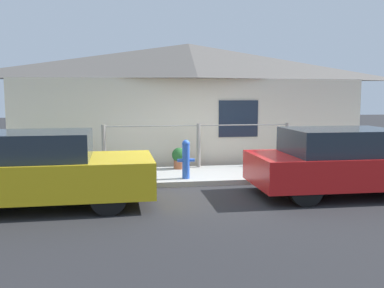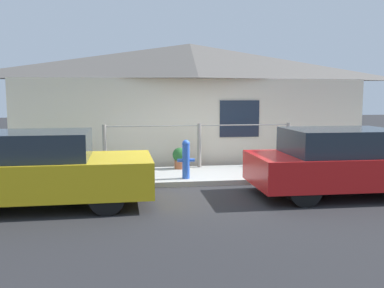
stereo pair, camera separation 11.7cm
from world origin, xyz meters
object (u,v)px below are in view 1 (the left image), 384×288
(fire_hydrant, at_px, (186,158))
(potted_plant_near_hydrant, at_px, (179,157))
(car_left, at_px, (32,169))
(car_right, at_px, (345,162))
(potted_plant_by_fence, at_px, (42,160))

(fire_hydrant, distance_m, potted_plant_near_hydrant, 1.29)
(car_left, bearing_deg, car_right, -0.62)
(car_right, bearing_deg, potted_plant_near_hydrant, 137.07)
(fire_hydrant, height_order, potted_plant_by_fence, fire_hydrant)
(potted_plant_by_fence, bearing_deg, car_left, -83.63)
(car_left, distance_m, car_right, 5.94)
(fire_hydrant, relative_size, potted_plant_by_fence, 1.46)
(potted_plant_near_hydrant, bearing_deg, car_left, -136.71)
(car_left, height_order, potted_plant_by_fence, car_left)
(potted_plant_near_hydrant, height_order, potted_plant_by_fence, potted_plant_by_fence)
(car_left, height_order, car_right, car_left)
(potted_plant_near_hydrant, bearing_deg, potted_plant_by_fence, -176.77)
(car_left, xyz_separation_m, potted_plant_near_hydrant, (3.00, 2.83, -0.26))
(car_right, relative_size, potted_plant_near_hydrant, 7.07)
(car_right, relative_size, potted_plant_by_fence, 6.35)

